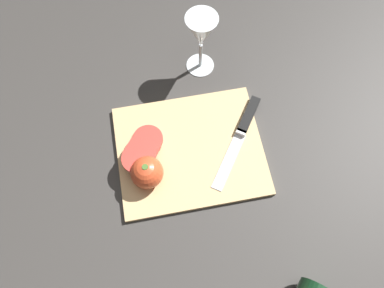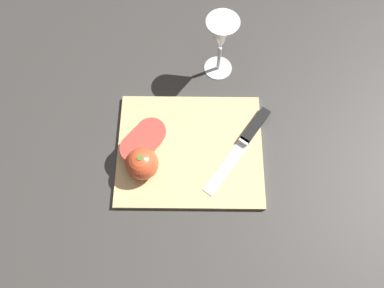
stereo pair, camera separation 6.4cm
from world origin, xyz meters
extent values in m
plane|color=#383533|center=(0.00, 0.00, 0.00)|extent=(3.00, 3.00, 0.00)
cube|color=tan|center=(0.00, 0.03, 0.01)|extent=(0.34, 0.28, 0.01)
cylinder|color=silver|center=(-0.07, -0.20, 0.00)|extent=(0.07, 0.07, 0.00)
cylinder|color=silver|center=(-0.07, -0.20, 0.04)|extent=(0.01, 0.01, 0.08)
cone|color=silver|center=(-0.07, -0.20, 0.13)|extent=(0.08, 0.08, 0.09)
cone|color=beige|center=(-0.07, -0.20, 0.10)|extent=(0.02, 0.02, 0.03)
sphere|color=#DB4C28|center=(0.10, 0.08, 0.05)|extent=(0.07, 0.07, 0.07)
cylinder|color=#47702D|center=(0.10, 0.08, 0.08)|extent=(0.01, 0.01, 0.01)
cube|color=silver|center=(-0.08, 0.07, 0.01)|extent=(0.11, 0.14, 0.00)
cube|color=silver|center=(-0.13, 0.01, 0.02)|extent=(0.03, 0.02, 0.01)
cube|color=black|center=(-0.15, -0.03, 0.02)|extent=(0.08, 0.10, 0.01)
cylinder|color=#D63D33|center=(0.09, -0.01, 0.02)|extent=(0.07, 0.07, 0.01)
cylinder|color=#D63D33|center=(0.10, 0.00, 0.02)|extent=(0.07, 0.07, 0.01)
cylinder|color=#D63D33|center=(0.10, 0.01, 0.03)|extent=(0.07, 0.07, 0.01)
cylinder|color=#D63D33|center=(0.11, 0.02, 0.04)|extent=(0.07, 0.07, 0.01)
cylinder|color=#D63D33|center=(0.11, 0.03, 0.05)|extent=(0.07, 0.07, 0.01)
cylinder|color=#D63D33|center=(0.12, 0.04, 0.05)|extent=(0.07, 0.07, 0.01)
camera|label=1|loc=(0.06, 0.35, 0.82)|focal=35.00mm
camera|label=2|loc=(-0.01, 0.36, 0.82)|focal=35.00mm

